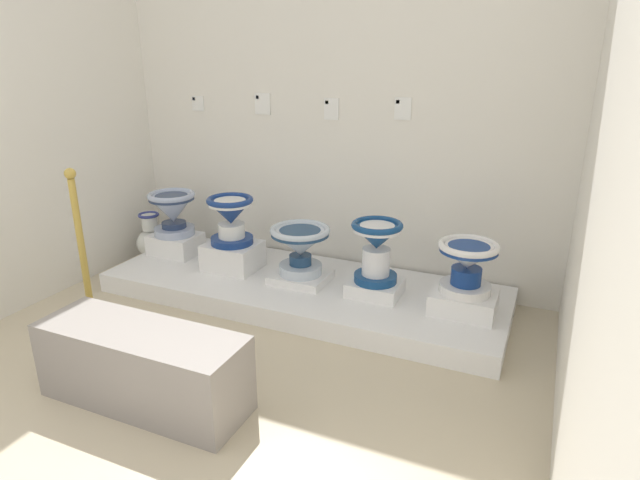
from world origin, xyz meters
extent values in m
cube|color=beige|center=(1.67, 0.96, -0.01)|extent=(5.34, 5.92, 0.02)
cube|color=white|center=(1.67, 3.15, 1.61)|extent=(3.54, 0.06, 3.22)
cube|color=white|center=(3.37, 1.56, 1.61)|extent=(0.06, 3.32, 3.22)
cube|color=white|center=(1.67, 2.61, 0.07)|extent=(2.79, 0.98, 0.14)
cube|color=white|center=(0.52, 2.69, 0.22)|extent=(0.37, 0.29, 0.16)
cylinder|color=#A8B6D5|center=(0.52, 2.69, 0.33)|extent=(0.31, 0.31, 0.06)
cylinder|color=navy|center=(0.52, 2.69, 0.38)|extent=(0.19, 0.19, 0.04)
cone|color=#A8B6D5|center=(0.52, 2.69, 0.51)|extent=(0.35, 0.35, 0.21)
cylinder|color=navy|center=(0.52, 2.69, 0.59)|extent=(0.34, 0.34, 0.03)
torus|color=#A8B6D5|center=(0.52, 2.69, 0.61)|extent=(0.36, 0.36, 0.04)
cylinder|color=navy|center=(0.52, 2.69, 0.61)|extent=(0.25, 0.25, 0.01)
cube|color=white|center=(1.10, 2.61, 0.23)|extent=(0.38, 0.32, 0.20)
cylinder|color=navy|center=(1.10, 2.61, 0.36)|extent=(0.31, 0.31, 0.05)
cylinder|color=white|center=(1.10, 2.61, 0.43)|extent=(0.19, 0.19, 0.10)
cone|color=navy|center=(1.10, 2.61, 0.57)|extent=(0.32, 0.32, 0.18)
cylinder|color=white|center=(1.10, 2.61, 0.64)|extent=(0.31, 0.31, 0.03)
torus|color=navy|center=(1.10, 2.61, 0.66)|extent=(0.33, 0.33, 0.04)
cylinder|color=white|center=(1.10, 2.61, 0.65)|extent=(0.22, 0.22, 0.01)
cube|color=white|center=(1.66, 2.60, 0.16)|extent=(0.38, 0.34, 0.06)
cylinder|color=silver|center=(1.66, 2.60, 0.23)|extent=(0.30, 0.30, 0.07)
cylinder|color=navy|center=(1.66, 2.60, 0.30)|extent=(0.15, 0.15, 0.07)
cone|color=silver|center=(1.66, 2.60, 0.42)|extent=(0.41, 0.41, 0.18)
cylinder|color=navy|center=(1.66, 2.60, 0.49)|extent=(0.40, 0.40, 0.03)
torus|color=silver|center=(1.66, 2.60, 0.51)|extent=(0.41, 0.41, 0.04)
cylinder|color=navy|center=(1.66, 2.60, 0.51)|extent=(0.28, 0.28, 0.01)
cube|color=white|center=(2.21, 2.60, 0.18)|extent=(0.34, 0.29, 0.10)
cylinder|color=navy|center=(2.21, 2.60, 0.26)|extent=(0.28, 0.28, 0.05)
cylinder|color=white|center=(2.21, 2.60, 0.37)|extent=(0.18, 0.18, 0.18)
cone|color=navy|center=(2.21, 2.60, 0.54)|extent=(0.32, 0.32, 0.16)
cylinder|color=white|center=(2.21, 2.60, 0.60)|extent=(0.31, 0.31, 0.03)
torus|color=navy|center=(2.21, 2.60, 0.62)|extent=(0.33, 0.33, 0.04)
cylinder|color=white|center=(2.21, 2.60, 0.61)|extent=(0.22, 0.22, 0.01)
cube|color=white|center=(2.78, 2.58, 0.20)|extent=(0.39, 0.32, 0.13)
cylinder|color=white|center=(2.78, 2.58, 0.30)|extent=(0.31, 0.31, 0.05)
cylinder|color=navy|center=(2.78, 2.58, 0.38)|extent=(0.18, 0.18, 0.10)
cone|color=white|center=(2.78, 2.58, 0.50)|extent=(0.35, 0.35, 0.14)
cylinder|color=navy|center=(2.78, 2.58, 0.55)|extent=(0.35, 0.35, 0.03)
torus|color=white|center=(2.78, 2.58, 0.57)|extent=(0.36, 0.36, 0.04)
cylinder|color=navy|center=(2.78, 2.58, 0.57)|extent=(0.25, 0.25, 0.01)
cube|color=white|center=(0.52, 3.11, 1.26)|extent=(0.11, 0.01, 0.11)
cube|color=#386BAD|center=(0.49, 3.11, 1.30)|extent=(0.02, 0.01, 0.02)
cube|color=white|center=(1.11, 3.11, 1.28)|extent=(0.13, 0.01, 0.16)
cube|color=#386BAD|center=(1.07, 3.11, 1.33)|extent=(0.02, 0.01, 0.02)
cube|color=white|center=(1.67, 3.11, 1.27)|extent=(0.11, 0.01, 0.15)
cube|color=#5B9E4C|center=(1.64, 3.11, 1.31)|extent=(0.02, 0.01, 0.02)
cube|color=white|center=(2.19, 3.11, 1.29)|extent=(0.12, 0.01, 0.15)
cube|color=slate|center=(2.16, 3.11, 1.34)|extent=(0.02, 0.01, 0.02)
cylinder|color=navy|center=(0.20, 2.77, 0.01)|extent=(0.15, 0.15, 0.03)
ellipsoid|color=white|center=(0.20, 2.77, 0.15)|extent=(0.24, 0.24, 0.24)
cylinder|color=white|center=(0.20, 2.77, 0.33)|extent=(0.13, 0.13, 0.13)
torus|color=navy|center=(0.20, 2.77, 0.39)|extent=(0.17, 0.17, 0.02)
cylinder|color=gold|center=(0.73, 1.61, 0.01)|extent=(0.26, 0.26, 0.02)
cylinder|color=gold|center=(0.73, 1.61, 0.51)|extent=(0.04, 0.04, 0.97)
sphere|color=gold|center=(0.73, 1.61, 1.02)|extent=(0.06, 0.06, 0.06)
cube|color=gray|center=(1.47, 1.22, 0.20)|extent=(1.06, 0.36, 0.40)
camera|label=1|loc=(3.19, -0.53, 1.67)|focal=30.39mm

